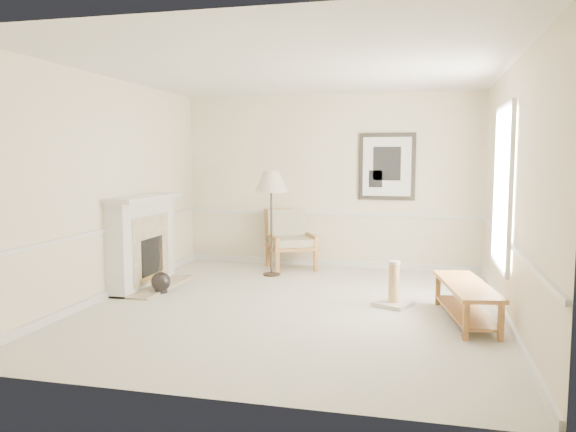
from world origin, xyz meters
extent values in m
plane|color=silver|center=(0.00, 0.00, 0.00)|extent=(5.50, 5.50, 0.00)
cube|color=#F3E3BE|center=(0.00, 2.75, 1.45)|extent=(5.00, 0.04, 2.90)
cube|color=#F3E3BE|center=(0.00, -2.75, 1.45)|extent=(5.00, 0.04, 2.90)
cube|color=#F3E3BE|center=(-2.50, 0.00, 1.45)|extent=(0.04, 5.50, 2.90)
cube|color=#F3E3BE|center=(2.50, 0.00, 1.45)|extent=(0.04, 5.50, 2.90)
cube|color=white|center=(0.00, 0.00, 2.90)|extent=(5.00, 5.50, 0.04)
cube|color=white|center=(0.00, 2.73, 0.05)|extent=(4.95, 0.04, 0.10)
cube|color=white|center=(0.00, 2.73, 0.90)|extent=(4.95, 0.04, 0.05)
cube|color=white|center=(2.46, 0.40, 1.50)|extent=(0.03, 1.20, 1.80)
cube|color=white|center=(2.45, 0.40, 1.50)|extent=(0.05, 1.34, 1.94)
cube|color=black|center=(0.95, 2.72, 1.70)|extent=(0.92, 0.04, 1.10)
cube|color=white|center=(0.95, 2.69, 1.70)|extent=(0.78, 0.01, 0.96)
cube|color=black|center=(0.95, 2.69, 1.75)|extent=(0.45, 0.01, 0.55)
cube|color=white|center=(-2.36, 0.60, 0.62)|extent=(0.28, 1.50, 1.25)
cube|color=white|center=(-2.31, 0.60, 1.28)|extent=(0.46, 1.64, 0.06)
cube|color=#C6B28E|center=(-2.21, 0.60, 0.55)|extent=(0.02, 1.05, 0.95)
cube|color=black|center=(-2.20, 0.60, 0.42)|extent=(0.02, 0.62, 0.58)
cube|color=#AE893A|center=(-2.20, 0.60, 0.16)|extent=(0.01, 0.66, 0.05)
cube|color=#C6B28E|center=(-2.20, 0.60, 0.01)|extent=(0.60, 1.50, 0.03)
sphere|color=black|center=(-1.93, 0.30, 0.15)|extent=(0.27, 0.27, 0.27)
cylinder|color=black|center=(-1.93, 0.30, 0.04)|extent=(0.17, 0.17, 0.08)
cylinder|color=black|center=(-1.93, 0.30, 0.50)|extent=(0.03, 0.12, 0.42)
cylinder|color=black|center=(-1.93, 0.30, 0.47)|extent=(0.04, 0.14, 0.34)
cylinder|color=black|center=(-1.93, 0.30, 0.54)|extent=(0.02, 0.06, 0.50)
cube|color=olive|center=(-0.70, 1.91, 0.20)|extent=(0.09, 0.09, 0.40)
cube|color=olive|center=(-1.02, 2.48, 0.20)|extent=(0.09, 0.09, 0.40)
cube|color=olive|center=(-0.13, 2.22, 0.20)|extent=(0.09, 0.09, 0.40)
cube|color=olive|center=(-0.45, 2.79, 0.20)|extent=(0.09, 0.09, 0.40)
cube|color=olive|center=(-0.58, 2.35, 0.37)|extent=(1.00, 1.00, 0.05)
cube|color=olive|center=(-0.74, 2.65, 0.69)|extent=(0.73, 0.51, 0.58)
cube|color=olive|center=(-0.86, 2.19, 0.55)|extent=(0.41, 0.67, 0.05)
cube|color=olive|center=(-0.29, 2.51, 0.55)|extent=(0.41, 0.67, 0.05)
cube|color=beige|center=(-0.58, 2.35, 0.46)|extent=(0.91, 0.91, 0.13)
cube|color=beige|center=(-0.71, 2.59, 0.71)|extent=(0.69, 0.51, 0.52)
cylinder|color=black|center=(-0.76, 1.77, 0.01)|extent=(0.27, 0.27, 0.03)
cylinder|color=black|center=(-0.76, 1.77, 0.76)|extent=(0.03, 0.03, 1.48)
cone|color=beige|center=(-0.76, 1.77, 1.48)|extent=(0.66, 0.66, 0.32)
cube|color=olive|center=(2.04, -0.12, 0.41)|extent=(0.71, 1.57, 0.04)
cube|color=olive|center=(2.04, -0.12, 0.11)|extent=(0.63, 1.46, 0.03)
cube|color=olive|center=(1.99, -0.84, 0.20)|extent=(0.06, 0.06, 0.39)
cube|color=olive|center=(2.33, -0.78, 0.20)|extent=(0.06, 0.06, 0.39)
cube|color=olive|center=(1.75, 0.53, 0.20)|extent=(0.06, 0.06, 0.39)
cube|color=olive|center=(2.09, 0.59, 0.20)|extent=(0.06, 0.06, 0.39)
cube|color=beige|center=(1.21, 0.35, 0.03)|extent=(0.53, 0.53, 0.05)
cylinder|color=#DBB270|center=(1.21, 0.35, 0.29)|extent=(0.13, 0.13, 0.48)
cylinder|color=beige|center=(1.21, 0.35, 0.55)|extent=(0.15, 0.15, 0.04)
camera|label=1|loc=(1.54, -6.63, 1.84)|focal=35.00mm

